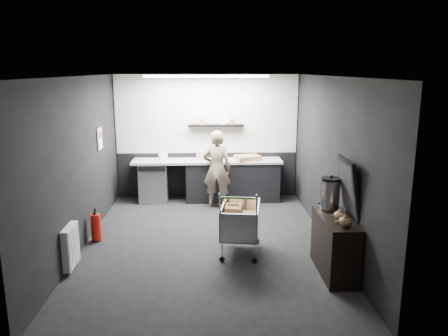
{
  "coord_description": "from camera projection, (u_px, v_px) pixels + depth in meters",
  "views": [
    {
      "loc": [
        0.02,
        -6.76,
        2.81
      ],
      "look_at": [
        0.29,
        0.4,
        1.18
      ],
      "focal_mm": 35.0,
      "sensor_mm": 36.0,
      "label": 1
    }
  ],
  "objects": [
    {
      "name": "pink_tub",
      "position": [
        201.0,
        155.0,
        9.34
      ],
      "size": [
        0.21,
        0.21,
        0.21
      ],
      "primitive_type": "cylinder",
      "color": "silver",
      "rests_on": "prep_counter"
    },
    {
      "name": "wall_back",
      "position": [
        207.0,
        137.0,
        9.59
      ],
      "size": [
        5.5,
        0.0,
        5.5
      ],
      "primitive_type": "plane",
      "rotation": [
        1.57,
        0.0,
        0.0
      ],
      "color": "black",
      "rests_on": "floor"
    },
    {
      "name": "wall_clock",
      "position": [
        271.0,
        100.0,
        9.43
      ],
      "size": [
        0.2,
        0.03,
        0.2
      ],
      "primitive_type": "cylinder",
      "rotation": [
        1.57,
        0.0,
        0.0
      ],
      "color": "white",
      "rests_on": "wall_back"
    },
    {
      "name": "floating_shelf",
      "position": [
        216.0,
        125.0,
        9.41
      ],
      "size": [
        1.2,
        0.22,
        0.04
      ],
      "primitive_type": "cube",
      "color": "black",
      "rests_on": "wall_back"
    },
    {
      "name": "kitchen_wall_panel",
      "position": [
        207.0,
        114.0,
        9.46
      ],
      "size": [
        3.95,
        0.02,
        1.7
      ],
      "primitive_type": "cube",
      "color": "silver",
      "rests_on": "wall_back"
    },
    {
      "name": "wall_left",
      "position": [
        79.0,
        164.0,
        6.84
      ],
      "size": [
        0.0,
        5.5,
        5.5
      ],
      "primitive_type": "plane",
      "rotation": [
        1.57,
        0.0,
        1.57
      ],
      "color": "black",
      "rests_on": "floor"
    },
    {
      "name": "ceiling_strip",
      "position": [
        206.0,
        76.0,
        8.42
      ],
      "size": [
        2.4,
        0.2,
        0.04
      ],
      "primitive_type": "cube",
      "color": "white",
      "rests_on": "ceiling"
    },
    {
      "name": "sideboard",
      "position": [
        335.0,
        237.0,
        6.07
      ],
      "size": [
        0.46,
        1.09,
        1.63
      ],
      "color": "black",
      "rests_on": "floor"
    },
    {
      "name": "prep_counter",
      "position": [
        214.0,
        180.0,
        9.47
      ],
      "size": [
        3.2,
        0.61,
        0.9
      ],
      "color": "black",
      "rests_on": "floor"
    },
    {
      "name": "fire_extinguisher",
      "position": [
        96.0,
        226.0,
        7.24
      ],
      "size": [
        0.16,
        0.16,
        0.54
      ],
      "color": "red",
      "rests_on": "floor"
    },
    {
      "name": "person",
      "position": [
        217.0,
        169.0,
        8.96
      ],
      "size": [
        0.64,
        0.48,
        1.6
      ],
      "primitive_type": "imported",
      "rotation": [
        0.0,
        0.0,
        2.96
      ],
      "color": "#B9AB92",
      "rests_on": "floor"
    },
    {
      "name": "floor",
      "position": [
        207.0,
        243.0,
        7.21
      ],
      "size": [
        5.5,
        5.5,
        0.0
      ],
      "primitive_type": "plane",
      "color": "black",
      "rests_on": "ground"
    },
    {
      "name": "white_container",
      "position": [
        163.0,
        157.0,
        9.27
      ],
      "size": [
        0.21,
        0.19,
        0.15
      ],
      "primitive_type": "cube",
      "rotation": [
        0.0,
        0.0,
        0.37
      ],
      "color": "white",
      "rests_on": "prep_counter"
    },
    {
      "name": "shopping_cart",
      "position": [
        240.0,
        222.0,
        6.76
      ],
      "size": [
        0.7,
        1.03,
        1.04
      ],
      "color": "silver",
      "rests_on": "floor"
    },
    {
      "name": "wall_front",
      "position": [
        206.0,
        223.0,
        4.23
      ],
      "size": [
        5.5,
        0.0,
        5.5
      ],
      "primitive_type": "plane",
      "rotation": [
        -1.57,
        0.0,
        0.0
      ],
      "color": "black",
      "rests_on": "floor"
    },
    {
      "name": "dado_panel",
      "position": [
        207.0,
        175.0,
        9.76
      ],
      "size": [
        3.95,
        0.02,
        1.0
      ],
      "primitive_type": "cube",
      "color": "black",
      "rests_on": "wall_back"
    },
    {
      "name": "poster",
      "position": [
        100.0,
        139.0,
        8.06
      ],
      "size": [
        0.02,
        0.3,
        0.4
      ],
      "primitive_type": "cube",
      "color": "white",
      "rests_on": "wall_left"
    },
    {
      "name": "cardboard_box",
      "position": [
        247.0,
        158.0,
        9.34
      ],
      "size": [
        0.6,
        0.52,
        0.1
      ],
      "primitive_type": "cube",
      "rotation": [
        0.0,
        0.0,
        0.31
      ],
      "color": "#A57A58",
      "rests_on": "prep_counter"
    },
    {
      "name": "wall_right",
      "position": [
        332.0,
        162.0,
        6.98
      ],
      "size": [
        0.0,
        5.5,
        5.5
      ],
      "primitive_type": "plane",
      "rotation": [
        1.57,
        0.0,
        -1.57
      ],
      "color": "black",
      "rests_on": "floor"
    },
    {
      "name": "radiator",
      "position": [
        71.0,
        246.0,
        6.19
      ],
      "size": [
        0.1,
        0.5,
        0.6
      ],
      "primitive_type": "cube",
      "color": "white",
      "rests_on": "wall_left"
    },
    {
      "name": "poster_red_band",
      "position": [
        100.0,
        135.0,
        8.05
      ],
      "size": [
        0.02,
        0.22,
        0.1
      ],
      "primitive_type": "cube",
      "color": "red",
      "rests_on": "poster"
    },
    {
      "name": "ceiling",
      "position": [
        206.0,
        76.0,
        6.61
      ],
      "size": [
        5.5,
        5.5,
        0.0
      ],
      "primitive_type": "plane",
      "rotation": [
        3.14,
        0.0,
        0.0
      ],
      "color": "silver",
      "rests_on": "wall_back"
    }
  ]
}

